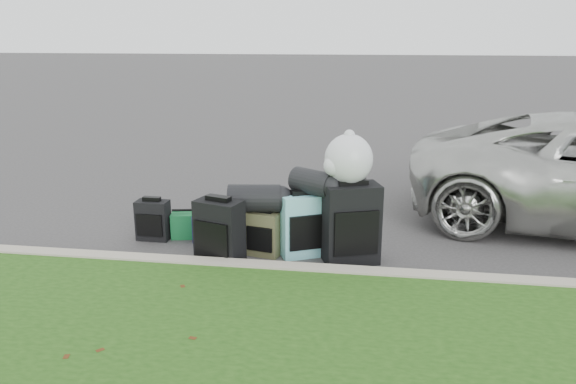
# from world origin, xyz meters

# --- Properties ---
(ground) EXTENTS (120.00, 120.00, 0.00)m
(ground) POSITION_xyz_m (0.00, 0.00, 0.00)
(ground) COLOR #383535
(ground) RESTS_ON ground
(curb) EXTENTS (120.00, 0.18, 0.15)m
(curb) POSITION_xyz_m (0.00, -1.00, 0.07)
(curb) COLOR #9E937F
(curb) RESTS_ON ground
(suitcase_small_black) EXTENTS (0.38, 0.21, 0.47)m
(suitcase_small_black) POSITION_xyz_m (-1.65, -0.13, 0.23)
(suitcase_small_black) COLOR black
(suitcase_small_black) RESTS_ON ground
(suitcase_large_black_left) EXTENTS (0.54, 0.42, 0.69)m
(suitcase_large_black_left) POSITION_xyz_m (-0.69, -0.70, 0.34)
(suitcase_large_black_left) COLOR black
(suitcase_large_black_left) RESTS_ON ground
(suitcase_olive) EXTENTS (0.39, 0.30, 0.49)m
(suitcase_olive) POSITION_xyz_m (-0.27, -0.40, 0.24)
(suitcase_olive) COLOR #3C3B24
(suitcase_olive) RESTS_ON ground
(suitcase_teal) EXTENTS (0.56, 0.47, 0.69)m
(suitcase_teal) POSITION_xyz_m (0.14, -0.35, 0.34)
(suitcase_teal) COLOR #5DA7B1
(suitcase_teal) RESTS_ON ground
(suitcase_large_black_right) EXTENTS (0.64, 0.51, 0.85)m
(suitcase_large_black_right) POSITION_xyz_m (0.67, -0.46, 0.42)
(suitcase_large_black_right) COLOR black
(suitcase_large_black_right) RESTS_ON ground
(tote_green) EXTENTS (0.30, 0.26, 0.30)m
(tote_green) POSITION_xyz_m (-1.33, -0.02, 0.15)
(tote_green) COLOR #176934
(tote_green) RESTS_ON ground
(tote_navy) EXTENTS (0.32, 0.29, 0.29)m
(tote_navy) POSITION_xyz_m (-1.06, -0.06, 0.15)
(tote_navy) COLOR #1F1752
(tote_navy) RESTS_ON ground
(duffel_left) EXTENTS (0.59, 0.37, 0.30)m
(duffel_left) POSITION_xyz_m (-0.38, -0.40, 0.64)
(duffel_left) COLOR black
(duffel_left) RESTS_ON suitcase_olive
(duffel_right) EXTENTS (0.55, 0.49, 0.27)m
(duffel_right) POSITION_xyz_m (0.25, -0.34, 0.82)
(duffel_right) COLOR black
(duffel_right) RESTS_ON suitcase_teal
(trash_bag) EXTENTS (0.50, 0.50, 0.50)m
(trash_bag) POSITION_xyz_m (0.62, -0.40, 1.10)
(trash_bag) COLOR silver
(trash_bag) RESTS_ON suitcase_large_black_right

